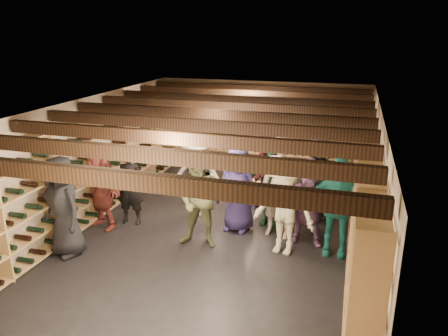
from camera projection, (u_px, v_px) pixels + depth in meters
ground at (215, 233)px, 8.27m from camera, size 8.00×8.00×0.00m
walls at (215, 173)px, 7.90m from camera, size 5.52×8.02×2.40m
ceiling at (215, 107)px, 7.53m from camera, size 5.50×8.00×0.01m
ceiling_joists at (215, 115)px, 7.58m from camera, size 5.40×7.12×0.18m
wine_rack_left at (92, 167)px, 8.64m from camera, size 0.32×7.50×2.15m
wine_rack_right at (362, 194)px, 7.24m from camera, size 0.32×7.50×2.15m
wine_rack_back at (260, 133)px, 11.43m from camera, size 4.70×0.30×2.15m
crate_stack_left at (235, 177)px, 10.34m from camera, size 0.59×0.50×0.68m
crate_stack_right at (244, 191)px, 9.68m from camera, size 0.51×0.34×0.51m
crate_loose at (252, 186)px, 10.46m from camera, size 0.52×0.36×0.17m
person_0 at (63, 206)px, 7.26m from camera, size 1.00×0.85×1.74m
person_1 at (130, 187)px, 8.46m from camera, size 0.59×0.42×1.51m
person_2 at (201, 200)px, 7.53m from camera, size 0.88×0.70×1.74m
person_3 at (284, 208)px, 7.30m from camera, size 1.18×0.83×1.66m
person_4 at (337, 206)px, 7.26m from camera, size 1.02×0.43×1.73m
person_5 at (101, 188)px, 8.30m from camera, size 1.53×1.01×1.58m
person_6 at (238, 189)px, 8.15m from camera, size 0.88×0.65×1.64m
person_7 at (280, 188)px, 7.88m from camera, size 0.75×0.54×1.90m
person_8 at (269, 173)px, 8.94m from camera, size 1.04×0.95×1.74m
person_9 at (197, 175)px, 8.82m from camera, size 1.16×0.75×1.71m
person_10 at (271, 185)px, 8.43m from camera, size 0.99×0.53×1.60m
person_11 at (308, 202)px, 7.64m from camera, size 1.48×0.52×1.59m
person_12 at (318, 178)px, 8.72m from camera, size 0.92×0.72×1.67m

